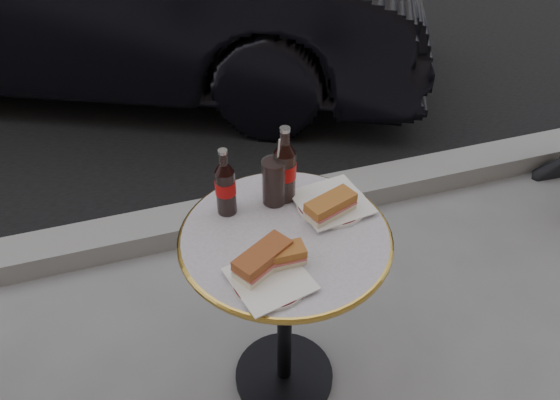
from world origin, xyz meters
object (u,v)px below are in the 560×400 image
object	(u,v)px
plate_left	(270,281)
cola_glass	(274,182)
cola_bottle_right	(285,164)
cola_bottle_left	(225,182)
bistro_table	(285,315)
plate_right	(331,204)

from	to	relation	value
plate_left	cola_glass	world-z (taller)	cola_glass
cola_bottle_right	cola_bottle_left	bearing A→B (deg)	-177.04
plate_left	cola_bottle_left	world-z (taller)	cola_bottle_left
bistro_table	cola_glass	size ratio (longest dim) A/B	4.79
plate_right	cola_bottle_right	world-z (taller)	cola_bottle_right
cola_glass	cola_bottle_right	bearing A→B (deg)	13.92
bistro_table	cola_bottle_right	world-z (taller)	cola_bottle_right
plate_left	cola_bottle_right	xyz separation A→B (m)	(0.15, 0.32, 0.12)
bistro_table	plate_right	size ratio (longest dim) A/B	3.37
plate_right	cola_glass	distance (m)	0.19
plate_left	cola_bottle_left	size ratio (longest dim) A/B	0.91
bistro_table	plate_right	distance (m)	0.42
plate_right	cola_bottle_right	xyz separation A→B (m)	(-0.12, 0.08, 0.12)
cola_bottle_left	cola_bottle_right	world-z (taller)	cola_bottle_right
plate_left	cola_bottle_right	size ratio (longest dim) A/B	0.79
cola_bottle_right	cola_glass	bearing A→B (deg)	-166.08
bistro_table	cola_bottle_right	bearing A→B (deg)	72.69
cola_bottle_left	cola_bottle_right	bearing A→B (deg)	2.96
plate_left	cola_glass	xyz separation A→B (m)	(0.11, 0.31, 0.07)
bistro_table	plate_left	size ratio (longest dim) A/B	3.63
bistro_table	plate_right	bearing A→B (deg)	24.47
cola_glass	bistro_table	bearing A→B (deg)	-95.10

